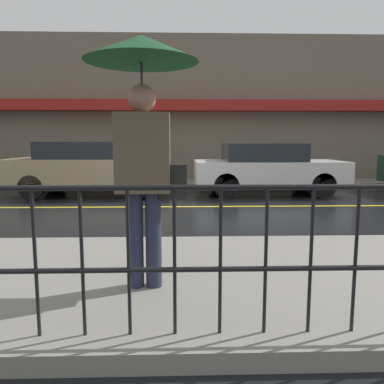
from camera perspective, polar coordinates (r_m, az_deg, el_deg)
name	(u,v)px	position (r m, az deg, el deg)	size (l,w,h in m)	color
ground_plane	(172,207)	(8.22, -3.05, -2.27)	(80.00, 80.00, 0.00)	black
sidewalk_near	(162,280)	(3.78, -4.66, -13.23)	(28.00, 2.83, 0.14)	gray
sidewalk_far	(175,184)	(12.13, -2.64, 1.30)	(28.00, 1.62, 0.14)	gray
lane_marking	(172,207)	(8.22, -3.05, -2.24)	(25.20, 0.12, 0.01)	gold
building_storefront	(175,110)	(13.03, -2.64, 12.40)	(28.00, 0.85, 4.97)	#706656
railing_foreground	(151,244)	(2.46, -6.21, -7.81)	(12.00, 0.04, 1.01)	black
pedestrian	(143,101)	(3.24, -7.50, 13.59)	(0.95, 0.95, 2.14)	#23283D
car_tan	(91,168)	(10.37, -15.21, 3.61)	(4.14, 1.92, 1.41)	tan
car_white	(267,168)	(10.35, 11.29, 3.60)	(3.95, 1.79, 1.37)	silver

